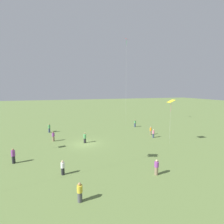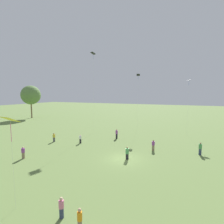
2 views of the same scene
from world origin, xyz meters
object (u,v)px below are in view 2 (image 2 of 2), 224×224
object	(u,v)px
person_0	(127,153)
kite_3	(138,78)
person_1	(200,149)
person_4	(80,139)
person_7	(54,137)
person_8	(23,153)
person_9	(80,220)
person_3	(61,208)
kite_0	(10,122)
kite_5	(93,57)
person_2	(117,134)
kite_2	(189,83)
person_5	(153,145)

from	to	relation	value
person_0	kite_3	world-z (taller)	kite_3
person_0	person_1	world-z (taller)	person_1
person_4	person_7	xyz separation A→B (m)	(-1.14, 5.12, 0.03)
person_8	person_4	bearing A→B (deg)	124.79
person_8	person_9	world-z (taller)	person_8
person_8	kite_3	distance (m)	29.38
person_3	person_7	xyz separation A→B (m)	(15.68, 14.67, 0.02)
person_1	kite_0	world-z (taller)	kite_0
person_0	person_3	distance (m)	12.81
person_7	kite_5	bearing A→B (deg)	175.79
person_4	person_1	bearing A→B (deg)	-177.29
person_0	person_2	distance (m)	11.15
person_1	person_9	bearing A→B (deg)	-25.66
kite_0	person_2	bearing A→B (deg)	-38.73
person_3	person_9	bearing A→B (deg)	135.58
person_3	person_8	bearing A→B (deg)	-58.30
person_3	kite_3	world-z (taller)	kite_3
person_2	kite_5	xyz separation A→B (m)	(3.35, 7.11, 16.25)
person_8	kite_2	distance (m)	33.74
person_8	kite_5	xyz separation A→B (m)	(18.58, -0.85, 16.36)
person_4	kite_2	world-z (taller)	kite_2
person_3	kite_5	xyz separation A→B (m)	(25.85, 11.80, 16.39)
person_8	kite_5	bearing A→B (deg)	140.12
person_1	kite_5	xyz separation A→B (m)	(7.08, 21.96, 16.26)
person_3	kite_0	xyz separation A→B (m)	(-0.61, 4.04, 6.19)
person_9	person_3	bearing A→B (deg)	23.54
person_1	person_5	world-z (taller)	person_1
person_0	person_3	size ratio (longest dim) A/B	1.10
kite_3	person_7	bearing A→B (deg)	87.56
person_1	person_7	distance (m)	25.02
person_8	person_9	size ratio (longest dim) A/B	1.02
kite_2	kite_5	size ratio (longest dim) A/B	0.66
person_2	kite_3	size ratio (longest dim) A/B	0.14
person_3	person_5	bearing A→B (deg)	-129.28
person_7	person_3	bearing A→B (deg)	54.66
person_2	kite_2	xyz separation A→B (m)	(9.14, -12.94, 10.29)
kite_2	kite_3	bearing A→B (deg)	-68.29
person_0	person_5	xyz separation A→B (m)	(5.11, -2.65, -0.02)
person_7	person_9	size ratio (longest dim) A/B	1.01
kite_0	kite_2	xyz separation A→B (m)	(32.24, -12.29, 4.24)
person_9	kite_3	bearing A→B (deg)	-41.74
person_3	person_4	xyz separation A→B (m)	(16.81, 9.55, -0.01)
person_2	person_4	bearing A→B (deg)	12.51
kite_5	person_3	bearing A→B (deg)	-169.08
person_3	kite_0	bearing A→B (deg)	-19.84
person_4	person_5	distance (m)	13.03
person_7	person_9	world-z (taller)	person_7
person_1	kite_2	size ratio (longest dim) A/B	0.16
person_0	person_4	xyz separation A→B (m)	(4.03, 10.34, -0.08)
person_5	kite_0	distance (m)	20.88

